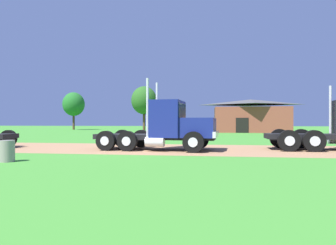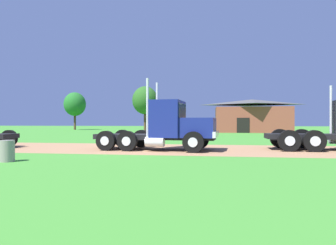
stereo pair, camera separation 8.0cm
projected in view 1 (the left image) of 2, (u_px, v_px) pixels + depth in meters
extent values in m
plane|color=#3F892D|center=(140.00, 148.00, 17.41)|extent=(200.00, 200.00, 0.00)
cube|color=#A27450|center=(140.00, 148.00, 17.41)|extent=(120.00, 6.87, 0.01)
cube|color=black|center=(154.00, 137.00, 16.61)|extent=(6.94, 2.20, 0.28)
cube|color=navy|center=(198.00, 128.00, 16.02)|extent=(1.99, 2.22, 1.06)
cube|color=silver|center=(216.00, 134.00, 15.80)|extent=(0.37, 2.27, 0.32)
cube|color=navy|center=(168.00, 119.00, 16.42)|extent=(1.80, 2.50, 2.02)
cube|color=#2D3D4C|center=(182.00, 112.00, 16.23)|extent=(0.22, 1.96, 0.89)
cylinder|color=silver|center=(157.00, 109.00, 17.54)|extent=(0.14, 0.14, 3.20)
cylinder|color=silver|center=(148.00, 108.00, 15.72)|extent=(0.14, 0.14, 3.20)
cylinder|color=silver|center=(155.00, 142.00, 15.53)|extent=(1.04, 0.61, 0.52)
cylinder|color=black|center=(199.00, 139.00, 17.19)|extent=(1.11, 0.40, 1.09)
cylinder|color=silver|center=(200.00, 139.00, 17.34)|extent=(0.49, 0.09, 0.49)
cylinder|color=black|center=(193.00, 142.00, 14.90)|extent=(1.11, 0.40, 1.09)
cylinder|color=silver|center=(193.00, 142.00, 14.74)|extent=(0.49, 0.09, 0.49)
cylinder|color=black|center=(122.00, 138.00, 18.32)|extent=(1.11, 0.40, 1.09)
cylinder|color=silver|center=(123.00, 138.00, 18.48)|extent=(0.49, 0.09, 0.49)
cylinder|color=black|center=(106.00, 141.00, 16.03)|extent=(1.11, 0.40, 1.09)
cylinder|color=silver|center=(105.00, 141.00, 15.87)|extent=(0.49, 0.09, 0.49)
cylinder|color=black|center=(141.00, 139.00, 18.03)|extent=(1.11, 0.40, 1.09)
cylinder|color=silver|center=(142.00, 139.00, 18.18)|extent=(0.49, 0.09, 0.49)
cylinder|color=black|center=(127.00, 141.00, 15.74)|extent=(1.11, 0.40, 1.09)
cylinder|color=silver|center=(126.00, 141.00, 15.58)|extent=(0.49, 0.09, 0.49)
cube|color=black|center=(333.00, 136.00, 16.28)|extent=(7.21, 1.70, 0.28)
cylinder|color=silver|center=(330.00, 111.00, 17.16)|extent=(0.14, 0.14, 2.94)
cylinder|color=black|center=(280.00, 138.00, 17.86)|extent=(1.16, 0.32, 1.15)
cylinder|color=silver|center=(279.00, 138.00, 18.02)|extent=(0.52, 0.05, 0.52)
cylinder|color=black|center=(289.00, 141.00, 15.55)|extent=(1.16, 0.32, 1.15)
cylinder|color=silver|center=(290.00, 141.00, 15.39)|extent=(0.52, 0.05, 0.52)
cylinder|color=black|center=(301.00, 139.00, 17.66)|extent=(1.16, 0.32, 1.15)
cylinder|color=silver|center=(301.00, 138.00, 17.81)|extent=(0.52, 0.05, 0.52)
cylinder|color=black|center=(314.00, 141.00, 15.35)|extent=(1.16, 0.32, 1.15)
cylinder|color=silver|center=(315.00, 141.00, 15.19)|extent=(0.52, 0.05, 0.52)
cylinder|color=black|center=(8.00, 138.00, 18.82)|extent=(1.06, 0.32, 1.06)
cylinder|color=silver|center=(10.00, 138.00, 18.98)|extent=(0.48, 0.05, 0.48)
cylinder|color=gray|center=(7.00, 151.00, 11.53)|extent=(0.54, 0.54, 0.85)
cube|color=brown|center=(251.00, 120.00, 45.16)|extent=(11.02, 6.05, 3.84)
pyramid|color=#494949|center=(251.00, 102.00, 45.15)|extent=(11.57, 6.35, 0.82)
cube|color=black|center=(242.00, 125.00, 42.42)|extent=(1.80, 0.09, 2.20)
cylinder|color=#513823|center=(74.00, 121.00, 59.69)|extent=(0.44, 0.44, 3.48)
ellipsoid|color=#216523|center=(74.00, 104.00, 59.69)|extent=(4.39, 4.39, 4.83)
cylinder|color=#513823|center=(144.00, 121.00, 50.22)|extent=(0.44, 0.44, 3.56)
ellipsoid|color=#285A1E|center=(144.00, 100.00, 50.21)|extent=(4.38, 4.38, 4.81)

